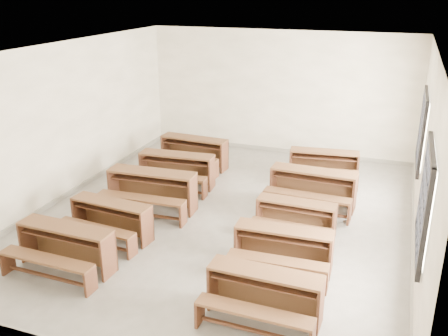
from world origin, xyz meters
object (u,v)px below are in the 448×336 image
(desk_set_2, at_px, (151,188))
(desk_set_7, at_px, (295,216))
(desk_set_6, at_px, (283,246))
(desk_set_8, at_px, (312,186))
(desk_set_0, at_px, (65,245))
(desk_set_9, at_px, (324,163))
(desk_set_3, at_px, (176,168))
(desk_set_4, at_px, (193,150))
(desk_set_1, at_px, (110,217))
(desk_set_5, at_px, (264,292))

(desk_set_2, distance_m, desk_set_7, 2.94)
(desk_set_6, relative_size, desk_set_8, 0.90)
(desk_set_0, relative_size, desk_set_9, 0.99)
(desk_set_2, height_order, desk_set_3, desk_set_2)
(desk_set_4, relative_size, desk_set_8, 0.99)
(desk_set_1, relative_size, desk_set_7, 1.10)
(desk_set_7, distance_m, desk_set_9, 2.85)
(desk_set_8, bearing_deg, desk_set_5, -86.79)
(desk_set_5, xyz_separation_m, desk_set_8, (-0.06, 3.83, 0.04))
(desk_set_6, bearing_deg, desk_set_0, -162.81)
(desk_set_1, bearing_deg, desk_set_2, 89.52)
(desk_set_4, xyz_separation_m, desk_set_5, (3.23, -5.14, -0.03))
(desk_set_8, bearing_deg, desk_set_4, 159.91)
(desk_set_8, bearing_deg, desk_set_2, -155.34)
(desk_set_2, distance_m, desk_set_9, 4.06)
(desk_set_0, xyz_separation_m, desk_set_4, (0.06, 4.99, 0.02))
(desk_set_1, height_order, desk_set_7, desk_set_1)
(desk_set_1, xyz_separation_m, desk_set_7, (3.06, 1.23, -0.02))
(desk_set_0, bearing_deg, desk_set_8, 50.38)
(desk_set_1, xyz_separation_m, desk_set_6, (3.13, 0.02, 0.01))
(desk_set_7, height_order, desk_set_8, desk_set_8)
(desk_set_2, bearing_deg, desk_set_7, -4.68)
(desk_set_1, distance_m, desk_set_8, 4.03)
(desk_set_7, bearing_deg, desk_set_3, 156.70)
(desk_set_8, bearing_deg, desk_set_1, -138.47)
(desk_set_7, bearing_deg, desk_set_9, 90.40)
(desk_set_0, height_order, desk_set_4, desk_set_4)
(desk_set_0, bearing_deg, desk_set_1, 85.93)
(desk_set_5, distance_m, desk_set_7, 2.52)
(desk_set_9, bearing_deg, desk_set_5, -96.10)
(desk_set_6, distance_m, desk_set_9, 4.06)
(desk_set_3, relative_size, desk_set_5, 1.10)
(desk_set_4, relative_size, desk_set_5, 1.10)
(desk_set_3, height_order, desk_set_9, desk_set_3)
(desk_set_7, bearing_deg, desk_set_4, 141.06)
(desk_set_2, relative_size, desk_set_7, 1.27)
(desk_set_3, height_order, desk_set_8, desk_set_8)
(desk_set_4, bearing_deg, desk_set_6, -46.59)
(desk_set_8, bearing_deg, desk_set_6, -87.54)
(desk_set_0, xyz_separation_m, desk_set_9, (3.22, 5.21, -0.01))
(desk_set_1, bearing_deg, desk_set_9, 57.76)
(desk_set_6, bearing_deg, desk_set_7, 90.62)
(desk_set_5, xyz_separation_m, desk_set_7, (-0.12, 2.51, -0.03))
(desk_set_7, bearing_deg, desk_set_8, 88.64)
(desk_set_2, height_order, desk_set_9, desk_set_2)
(desk_set_2, xyz_separation_m, desk_set_4, (-0.18, 2.54, -0.03))
(desk_set_6, bearing_deg, desk_set_8, 87.76)
(desk_set_4, bearing_deg, desk_set_0, -86.94)
(desk_set_4, relative_size, desk_set_6, 1.10)
(desk_set_3, height_order, desk_set_5, desk_set_3)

